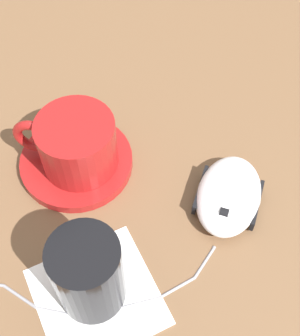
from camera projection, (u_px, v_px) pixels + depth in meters
name	position (u px, v px, depth m)	size (l,w,h in m)	color
ground_plane	(140.00, 150.00, 0.54)	(3.00, 3.00, 0.00)	brown
saucer	(77.00, 162.00, 0.52)	(0.13, 0.13, 0.01)	maroon
coffee_cup	(75.00, 144.00, 0.49)	(0.09, 0.10, 0.06)	maroon
computer_mouse	(229.00, 195.00, 0.49)	(0.12, 0.12, 0.03)	silver
mouse_cable	(97.00, 292.00, 0.45)	(0.12, 0.23, 0.00)	gray
napkin_under_glass	(97.00, 296.00, 0.44)	(0.11, 0.11, 0.00)	white
drinking_glass	(88.00, 274.00, 0.41)	(0.06, 0.06, 0.09)	black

